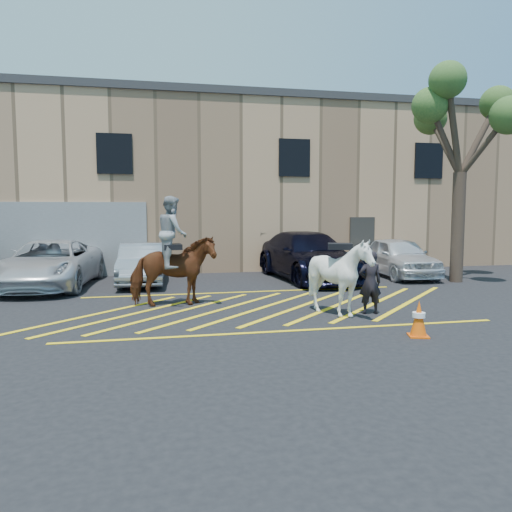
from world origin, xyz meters
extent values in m
plane|color=black|center=(0.00, 0.00, 0.00)|extent=(90.00, 90.00, 0.00)
imported|color=silver|center=(-5.96, 4.47, 0.77)|extent=(3.06, 5.73, 1.53)
imported|color=#8E939B|center=(-3.06, 4.73, 0.68)|extent=(1.62, 4.21, 1.37)
imported|color=black|center=(2.81, 4.53, 0.85)|extent=(2.83, 6.03, 1.70)
imported|color=white|center=(6.37, 4.48, 0.74)|extent=(1.98, 4.44, 1.48)
imported|color=black|center=(2.40, -1.55, 0.77)|extent=(0.60, 0.43, 1.53)
cube|color=tan|center=(0.00, 12.00, 3.50)|extent=(32.00, 10.00, 7.00)
cube|color=#2D2D30|center=(0.00, 12.00, 7.15)|extent=(32.20, 10.20, 0.30)
cube|color=black|center=(-4.00, 6.96, 4.60)|extent=(1.30, 0.08, 1.50)
cube|color=black|center=(3.00, 6.96, 4.60)|extent=(1.30, 0.08, 1.50)
cube|color=black|center=(9.00, 6.96, 4.60)|extent=(1.30, 0.08, 1.50)
cube|color=#38332D|center=(6.00, 6.96, 1.10)|extent=(1.10, 0.08, 2.20)
cube|color=yellow|center=(-4.20, -0.30, 0.01)|extent=(4.20, 4.20, 0.01)
cube|color=yellow|center=(-3.15, -0.30, 0.01)|extent=(4.20, 4.20, 0.01)
cube|color=yellow|center=(-2.10, -0.30, 0.01)|extent=(4.20, 4.20, 0.01)
cube|color=yellow|center=(-1.05, -0.30, 0.01)|extent=(4.20, 4.20, 0.01)
cube|color=yellow|center=(0.00, -0.30, 0.01)|extent=(4.20, 4.20, 0.01)
cube|color=yellow|center=(1.05, -0.30, 0.01)|extent=(4.20, 4.20, 0.01)
cube|color=yellow|center=(2.10, -0.30, 0.01)|extent=(4.20, 4.20, 0.01)
cube|color=yellow|center=(3.15, -0.30, 0.01)|extent=(4.20, 4.20, 0.01)
cube|color=yellow|center=(4.20, -0.30, 0.01)|extent=(4.20, 4.20, 0.01)
cube|color=yellow|center=(0.00, 2.20, 0.01)|extent=(9.50, 0.12, 0.01)
cube|color=yellow|center=(0.00, -2.80, 0.01)|extent=(9.50, 0.12, 0.01)
imported|color=maroon|center=(-2.22, 0.47, 0.92)|extent=(2.22, 1.09, 1.84)
imported|color=gray|center=(-2.22, 0.47, 1.94)|extent=(0.75, 0.94, 1.87)
cube|color=black|center=(-2.22, 0.47, 1.56)|extent=(0.49, 0.58, 0.14)
imported|color=white|center=(1.59, -1.60, 0.93)|extent=(1.99, 2.11, 1.87)
cube|color=black|center=(1.59, -1.60, 1.66)|extent=(0.68, 0.62, 0.14)
cube|color=#E34F09|center=(2.41, -3.78, 0.01)|extent=(0.48, 0.48, 0.03)
cone|color=#EC5609|center=(2.41, -3.78, 0.38)|extent=(0.32, 0.32, 0.70)
cylinder|color=white|center=(2.41, -3.78, 0.44)|extent=(0.25, 0.25, 0.10)
cylinder|color=#433528|center=(7.70, 2.81, 1.90)|extent=(0.44, 0.44, 3.80)
cylinder|color=#413327|center=(8.48, 2.95, 4.97)|extent=(1.76, 0.51, 2.68)
cylinder|color=#433529|center=(7.62, 3.67, 4.80)|extent=(0.33, 1.88, 2.34)
cylinder|color=#4E392F|center=(7.09, 2.81, 4.85)|extent=(1.40, 0.20, 2.39)
cylinder|color=#483B2B|center=(8.04, 2.09, 4.59)|extent=(0.78, 1.62, 1.96)
cylinder|color=#48362C|center=(7.22, 2.54, 5.20)|extent=(1.16, 0.77, 3.11)
sphere|color=#3D632A|center=(9.26, 3.09, 6.24)|extent=(1.20, 1.20, 1.20)
sphere|color=#4E6E2F|center=(7.55, 4.53, 5.91)|extent=(1.20, 1.20, 1.20)
sphere|color=#537331|center=(6.48, 2.81, 6.00)|extent=(1.20, 1.20, 1.20)
sphere|color=#3F622A|center=(8.38, 1.36, 5.48)|extent=(1.20, 1.20, 1.20)
sphere|color=#416A2D|center=(6.75, 2.27, 6.71)|extent=(1.20, 1.20, 1.20)
camera|label=1|loc=(-2.83, -12.63, 2.54)|focal=35.00mm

